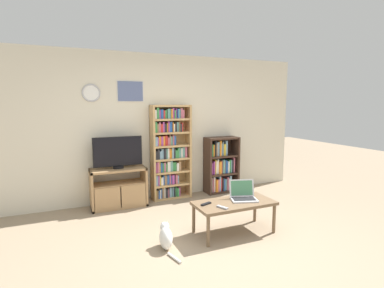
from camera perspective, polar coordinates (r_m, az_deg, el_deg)
name	(u,v)px	position (r m, az deg, el deg)	size (l,w,h in m)	color
ground_plane	(219,251)	(3.77, 5.10, -19.70)	(18.00, 18.00, 0.00)	gray
wall_back	(158,127)	(5.48, -6.43, 3.25)	(5.77, 0.09, 2.60)	beige
tv_stand	(119,188)	(5.22, -13.76, -8.09)	(0.91, 0.40, 0.66)	tan
television	(118,152)	(5.11, -13.95, -1.54)	(0.80, 0.18, 0.53)	black
bookshelf_tall	(169,152)	(5.43, -4.43, -1.58)	(0.72, 0.25, 1.70)	tan
bookshelf_short	(220,166)	(5.89, 5.29, -4.22)	(0.65, 0.31, 1.08)	#3D281E
coffee_table	(234,205)	(4.12, 8.03, -11.45)	(1.07, 0.52, 0.43)	brown
laptop	(243,195)	(4.21, 9.69, -9.49)	(0.41, 0.37, 0.25)	silver
remote_near_laptop	(222,207)	(3.85, 5.81, -11.91)	(0.10, 0.16, 0.02)	#99999E
remote_far_from_laptop	(206,204)	(3.96, 2.69, -11.32)	(0.17, 0.10, 0.02)	black
cat	(166,237)	(3.79, -5.03, -17.22)	(0.20, 0.56, 0.31)	white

